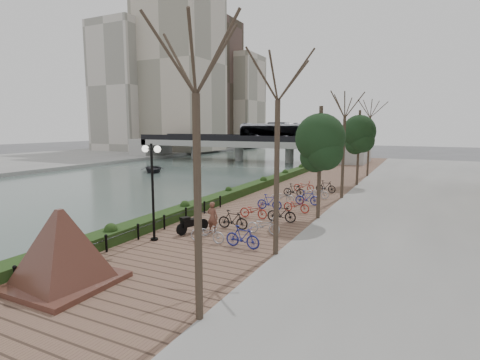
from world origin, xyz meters
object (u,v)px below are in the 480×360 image
Objects in this scene: granite_monument at (62,247)px; boat at (153,169)px; pedestrian at (213,217)px; lamppost at (152,171)px; motorcycle at (193,223)px.

granite_monument is 35.94m from boat.
pedestrian is 30.86m from boat.
granite_monument reaches higher than boat.
lamppost is 2.85× the size of pedestrian.
boat is (-20.77, 22.38, -0.54)m from motorcycle.
motorcycle reaches higher than boat.
granite_monument is 1.09× the size of lamppost.
lamppost is at bearing -93.40° from boat.
granite_monument is 7.30m from motorcycle.
lamppost is at bearing -95.36° from motorcycle.
pedestrian is (1.37, 7.67, -0.53)m from granite_monument.
lamppost reaches higher than granite_monument.
pedestrian reaches higher than boat.
granite_monument is 3.10× the size of motorcycle.
motorcycle is at bearing 25.14° from pedestrian.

